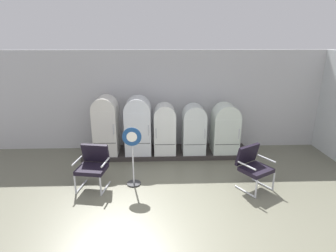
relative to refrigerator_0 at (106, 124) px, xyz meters
name	(u,v)px	position (x,y,z in m)	size (l,w,h in m)	color
ground	(172,221)	(1.68, -2.93, -1.01)	(12.00, 10.00, 0.05)	#6B6A58
back_wall	(166,100)	(1.68, 0.73, 0.49)	(11.76, 0.12, 2.91)	silver
display_plinth	(167,152)	(1.68, 0.09, -0.92)	(4.69, 0.95, 0.12)	#312C2B
refrigerator_0	(106,124)	(0.00, 0.00, 0.00)	(0.64, 0.71, 1.62)	silver
refrigerator_1	(138,124)	(0.88, 0.00, -0.02)	(0.71, 0.71, 1.59)	white
refrigerator_2	(165,127)	(1.62, -0.03, -0.12)	(0.59, 0.65, 1.40)	white
refrigerator_3	(194,128)	(2.43, -0.04, -0.14)	(0.63, 0.62, 1.37)	silver
refrigerator_4	(225,127)	(3.31, -0.02, -0.14)	(0.72, 0.67, 1.38)	silver
armchair_left	(93,164)	(-0.02, -1.65, -0.43)	(0.75, 0.74, 0.97)	silver
armchair_right	(253,165)	(3.52, -1.82, -0.43)	(0.86, 0.87, 0.97)	silver
sign_stand	(133,159)	(0.86, -1.60, -0.34)	(0.42, 0.32, 1.38)	#2D2D30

